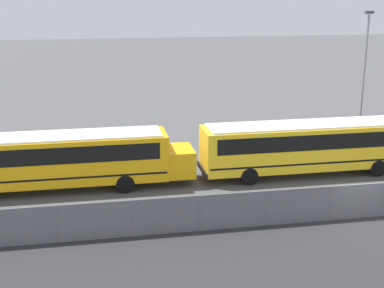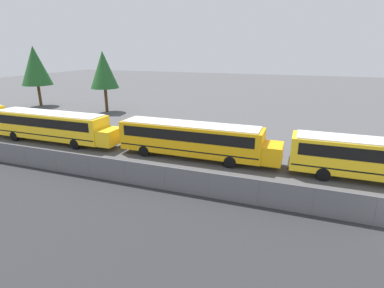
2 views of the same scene
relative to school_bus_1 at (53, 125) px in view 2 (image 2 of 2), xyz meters
name	(u,v)px [view 2 (image 2 of 2)]	position (x,y,z in m)	size (l,w,h in m)	color
school_bus_1	(53,125)	(0.00, 0.00, 0.00)	(13.76, 2.53, 2.99)	yellow
school_bus_2	(193,138)	(14.54, 0.48, 0.00)	(13.76, 2.53, 2.99)	#EDA80F
tree_0	(35,66)	(-17.26, 14.87, 4.61)	(4.63, 4.63, 9.42)	#51381E
tree_1	(104,70)	(-4.28, 14.64, 4.27)	(3.99, 3.99, 8.68)	#51381E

